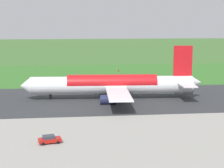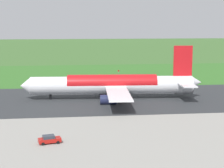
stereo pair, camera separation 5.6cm
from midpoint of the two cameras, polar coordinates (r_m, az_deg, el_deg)
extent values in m
plane|color=#3D662D|center=(113.25, 0.74, -2.23)|extent=(800.00, 800.00, 0.00)
cube|color=#2D3033|center=(113.25, 0.74, -2.22)|extent=(600.00, 41.69, 0.06)
cube|color=#346B27|center=(162.71, -1.57, 1.32)|extent=(600.00, 80.00, 0.04)
cylinder|color=white|center=(112.30, -0.01, -0.15)|extent=(48.22, 8.01, 5.20)
cone|color=white|center=(113.72, -12.95, -0.27)|extent=(3.29, 5.11, 4.94)
cone|color=white|center=(116.41, 12.47, 0.26)|extent=(3.75, 4.62, 4.42)
cube|color=red|center=(114.53, 10.61, 3.46)|extent=(5.62, 0.83, 9.00)
cube|color=white|center=(110.07, 11.20, -0.10)|extent=(4.52, 9.22, 0.36)
cube|color=white|center=(120.62, 9.90, 0.75)|extent=(4.52, 9.22, 0.36)
cube|color=white|center=(101.63, 0.91, -1.39)|extent=(7.28, 22.31, 0.35)
cube|color=white|center=(123.27, 0.15, 0.51)|extent=(7.28, 22.31, 0.35)
cylinder|color=#23284C|center=(105.39, -0.59, -2.38)|extent=(4.66, 3.06, 2.80)
cylinder|color=#23284C|center=(120.10, -0.94, -0.92)|extent=(4.66, 3.06, 2.80)
cylinder|color=black|center=(113.17, -9.28, -1.48)|extent=(0.70, 0.70, 3.42)
cylinder|color=black|center=(109.04, 1.68, -1.77)|extent=(0.70, 0.70, 3.42)
cylinder|color=black|center=(116.87, 1.34, -1.02)|extent=(0.70, 0.70, 3.42)
cylinder|color=red|center=(112.22, -0.01, 0.11)|extent=(26.66, 6.77, 5.23)
cube|color=#B21914|center=(73.13, -9.39, -8.33)|extent=(4.49, 2.69, 0.75)
cube|color=#2D333D|center=(72.91, -9.56, -7.85)|extent=(2.52, 2.15, 0.55)
cylinder|color=black|center=(74.28, -8.42, -8.33)|extent=(0.67, 0.36, 0.64)
cylinder|color=black|center=(72.69, -8.16, -8.72)|extent=(0.67, 0.36, 0.64)
cylinder|color=black|center=(73.83, -10.58, -8.50)|extent=(0.67, 0.36, 0.64)
cylinder|color=black|center=(72.23, -10.36, -8.90)|extent=(0.67, 0.36, 0.64)
cylinder|color=slate|center=(160.01, 0.97, 1.54)|extent=(0.10, 0.10, 1.99)
cube|color=red|center=(159.86, 0.97, 2.00)|extent=(0.60, 0.04, 0.60)
cone|color=orange|center=(163.95, -1.90, 1.47)|extent=(0.40, 0.40, 0.55)
camera|label=1|loc=(0.03, -90.01, 0.00)|focal=60.67mm
camera|label=2|loc=(0.03, 89.99, 0.00)|focal=60.67mm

